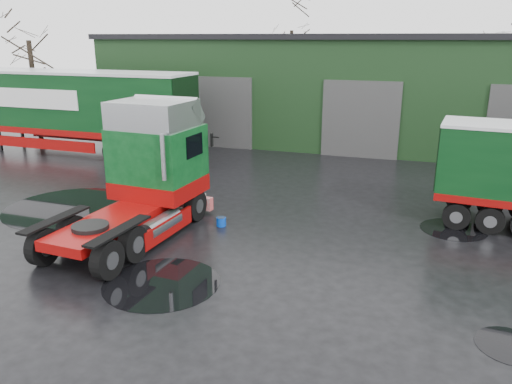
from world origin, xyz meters
The scene contains 12 objects.
ground centered at (0.00, 0.00, 0.00)m, with size 100.00×100.00×0.00m, color black.
warehouse centered at (2.00, 20.00, 3.16)m, with size 32.40×12.40×6.30m.
hero_tractor centered at (-3.38, 0.19, 2.12)m, with size 2.89×6.81×4.23m, color #0C471B, non-canonical shape.
trailer_left centered at (-13.10, 10.00, 2.24)m, with size 2.95×14.42×4.48m, color silver, non-canonical shape.
wash_bucket centered at (-1.06, 2.25, 0.15)m, with size 0.33×0.33×0.31m, color #0839B8.
tree_left centered at (-17.00, 12.00, 4.25)m, with size 4.40×4.40×8.50m, color black, non-canonical shape.
tree_back_a centered at (-6.00, 30.00, 4.75)m, with size 4.40×4.40×9.50m, color black, non-canonical shape.
tree_back_b centered at (10.00, 30.00, 3.75)m, with size 4.40×4.40×7.50m, color black, non-canonical shape.
puddle_0 centered at (-0.96, -2.06, 0.00)m, with size 3.06×3.06×0.01m, color black.
puddle_1 centered at (6.41, 4.40, 0.00)m, with size 2.15×2.15×0.01m, color black.
puddle_2 centered at (-7.13, 2.25, 0.00)m, with size 4.97×4.97×0.01m, color black.
puddle_3 centered at (7.29, -2.21, 0.00)m, with size 1.46×1.46×0.01m, color black.
Camera 1 is at (5.10, -12.38, 6.15)m, focal length 35.00 mm.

